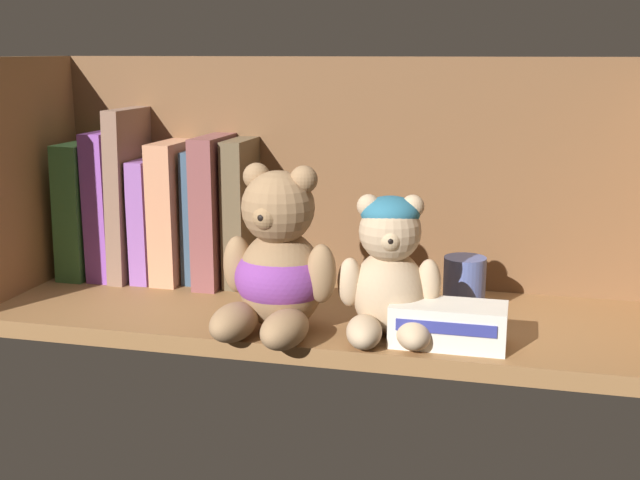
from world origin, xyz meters
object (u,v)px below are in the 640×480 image
(book_3, at_px, (157,216))
(book_7, at_px, (245,210))
(book_0, at_px, (93,206))
(book_4, at_px, (179,209))
(book_1, at_px, (118,202))
(small_product_box, at_px, (448,324))
(book_6, at_px, (221,208))
(pillar_candle, at_px, (464,284))
(book_5, at_px, (201,214))
(teddy_bear_larger, at_px, (278,267))
(teddy_bear_smaller, at_px, (389,270))
(book_2, at_px, (137,192))

(book_3, xyz_separation_m, book_7, (0.12, 0.00, 0.01))
(book_0, height_order, book_4, book_4)
(book_0, xyz_separation_m, book_1, (0.04, 0.00, 0.01))
(book_4, distance_m, small_product_box, 0.42)
(book_1, relative_size, book_6, 1.01)
(book_1, xyz_separation_m, pillar_candle, (0.47, -0.06, -0.06))
(book_0, distance_m, book_5, 0.16)
(book_5, relative_size, book_7, 0.92)
(book_1, bearing_deg, book_0, 180.00)
(small_product_box, bearing_deg, book_5, 152.12)
(book_4, distance_m, book_5, 0.03)
(pillar_candle, bearing_deg, book_1, 172.07)
(book_0, height_order, small_product_box, book_0)
(book_7, xyz_separation_m, pillar_candle, (0.29, -0.06, -0.06))
(small_product_box, bearing_deg, book_7, 147.17)
(teddy_bear_larger, bearing_deg, book_0, 150.47)
(small_product_box, bearing_deg, book_3, 155.92)
(book_0, bearing_deg, teddy_bear_smaller, -21.06)
(book_5, height_order, book_6, book_6)
(book_2, xyz_separation_m, book_5, (0.09, 0.00, -0.03))
(teddy_bear_larger, xyz_separation_m, pillar_candle, (0.19, 0.11, -0.04))
(book_0, relative_size, small_product_box, 1.52)
(book_3, relative_size, teddy_bear_smaller, 1.06)
(book_7, bearing_deg, small_product_box, -32.83)
(book_1, height_order, book_6, book_1)
(book_3, bearing_deg, book_1, 180.00)
(book_5, bearing_deg, book_7, 0.00)
(book_5, xyz_separation_m, small_product_box, (0.34, -0.18, -0.06))
(book_2, height_order, book_4, book_2)
(teddy_bear_larger, distance_m, small_product_box, 0.19)
(book_0, distance_m, teddy_bear_smaller, 0.46)
(teddy_bear_smaller, bearing_deg, book_2, 155.50)
(book_0, height_order, book_3, book_0)
(teddy_bear_larger, bearing_deg, book_4, 136.68)
(book_3, bearing_deg, book_6, 0.00)
(pillar_candle, height_order, small_product_box, pillar_candle)
(teddy_bear_larger, bearing_deg, small_product_box, -0.38)
(book_3, distance_m, book_6, 0.09)
(book_3, height_order, book_6, book_6)
(book_7, relative_size, teddy_bear_larger, 1.04)
(teddy_bear_larger, bearing_deg, teddy_bear_smaller, 5.97)
(book_6, height_order, pillar_candle, book_6)
(book_1, xyz_separation_m, book_5, (0.12, 0.00, -0.01))
(teddy_bear_larger, bearing_deg, book_5, 131.79)
(book_7, distance_m, teddy_bear_larger, 0.21)
(book_6, xyz_separation_m, small_product_box, (0.31, -0.18, -0.07))
(book_1, relative_size, teddy_bear_smaller, 1.28)
(book_2, relative_size, book_4, 1.23)
(book_0, distance_m, small_product_box, 0.53)
(book_2, bearing_deg, book_7, 0.00)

